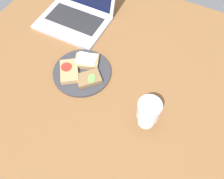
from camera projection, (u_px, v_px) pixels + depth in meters
wooden_table at (102, 89)px, 107.17cm from camera, size 140.00×140.00×3.00cm
plate at (82, 72)px, 109.37cm from camera, size 25.48×25.48×1.17cm
sandwich_with_tomato at (69, 71)px, 107.52cm from camera, size 12.97×14.04×2.76cm
sandwich_with_cucumber at (89, 78)px, 105.78cm from camera, size 12.05×12.18×2.18cm
sandwich_with_cheese at (87, 61)px, 110.42cm from camera, size 12.38×10.97×2.77cm
wine_glass at (149, 110)px, 89.00cm from camera, size 8.63×8.63×13.86cm
laptop at (76, 13)px, 125.28cm from camera, size 33.60×30.12×19.12cm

